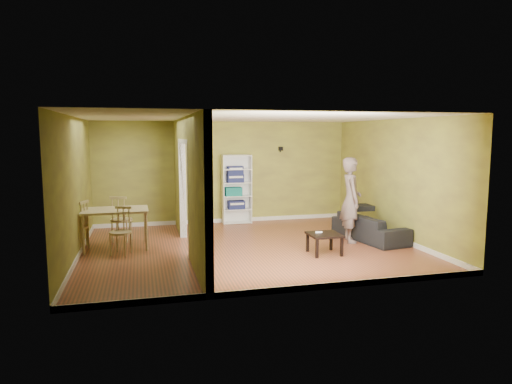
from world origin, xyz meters
TOP-DOWN VIEW (x-y plane):
  - room_shell at (0.00, 0.00)m, footprint 6.50×6.50m
  - partition at (-1.20, 0.00)m, footprint 0.22×5.50m
  - wall_speaker at (1.50, 2.69)m, footprint 0.10×0.10m
  - sofa at (2.70, 0.03)m, footprint 2.01×1.10m
  - person at (2.21, -0.03)m, footprint 0.87×0.74m
  - bookshelf at (0.29, 2.60)m, footprint 0.74×0.32m
  - paper_box_navy_a at (0.27, 2.56)m, footprint 0.42×0.27m
  - paper_box_teal at (0.20, 2.56)m, footprint 0.42×0.27m
  - paper_box_navy_b at (0.25, 2.56)m, footprint 0.41×0.27m
  - paper_box_navy_c at (0.25, 2.56)m, footprint 0.39×0.26m
  - coffee_table at (1.28, -0.85)m, footprint 0.59×0.59m
  - game_controller at (1.20, -0.75)m, footprint 0.13×0.04m
  - dining_table at (-2.60, 0.58)m, footprint 1.27×0.85m
  - chair_left at (-3.34, 0.63)m, footprint 0.58×0.58m
  - chair_near at (-2.49, 0.06)m, footprint 0.54×0.54m
  - chair_far at (-2.51, 1.19)m, footprint 0.56×0.56m

SIDE VIEW (x-z plane):
  - coffee_table at x=1.28m, z-range 0.14..0.53m
  - sofa at x=2.70m, z-range 0.00..0.72m
  - game_controller at x=1.20m, z-range 0.39..0.42m
  - chair_near at x=-2.49m, z-range 0.00..0.91m
  - paper_box_navy_a at x=0.27m, z-range 0.37..0.59m
  - chair_left at x=-3.34m, z-range 0.00..0.99m
  - chair_far at x=-2.51m, z-range 0.00..0.99m
  - dining_table at x=-2.60m, z-range 0.32..1.11m
  - paper_box_teal at x=0.20m, z-range 0.72..0.93m
  - bookshelf at x=0.29m, z-range 0.00..1.76m
  - person at x=2.21m, z-range 0.00..2.11m
  - paper_box_navy_b at x=0.25m, z-range 1.06..1.27m
  - room_shell at x=0.00m, z-range -1.95..4.55m
  - partition at x=-1.20m, z-range 0.00..2.60m
  - paper_box_navy_c at x=0.25m, z-range 1.26..1.46m
  - wall_speaker at x=1.50m, z-range 1.85..1.95m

